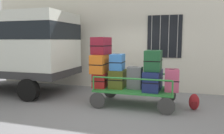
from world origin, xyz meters
TOP-DOWN VIEW (x-y plane):
  - ground_plane at (0.00, 0.00)m, footprint 40.00×40.00m
  - building_wall at (0.00, 2.24)m, footprint 12.00×0.38m
  - van at (-4.24, 0.55)m, footprint 4.63×2.17m
  - luggage_cart at (0.43, 0.08)m, footprint 2.28×1.25m
  - cart_railing at (0.43, 0.08)m, footprint 2.16×1.11m
  - suitcase_left_bottom at (-0.59, 0.05)m, footprint 0.42×0.68m
  - suitcase_left_middle at (-0.59, 0.06)m, footprint 0.43×0.99m
  - suitcase_left_top at (-0.59, 0.09)m, footprint 0.48×0.66m
  - suitcase_midleft_bottom at (-0.08, 0.08)m, footprint 0.44×0.63m
  - suitcase_midleft_middle at (-0.08, 0.04)m, footprint 0.39×0.54m
  - suitcase_center_bottom at (0.43, 0.08)m, footprint 0.43×0.32m
  - suitcase_midright_bottom at (0.94, 0.11)m, footprint 0.48×1.03m
  - suitcase_midright_middle at (0.94, 0.10)m, footprint 0.45×0.68m
  - suitcase_right_bottom at (1.44, 0.05)m, footprint 0.40×0.42m
  - backpack at (2.04, 0.11)m, footprint 0.27×0.22m

SIDE VIEW (x-z plane):
  - ground_plane at x=0.00m, z-range 0.00..0.00m
  - backpack at x=2.04m, z-range 0.00..0.44m
  - luggage_cart at x=0.43m, z-range 0.15..0.64m
  - suitcase_left_bottom at x=-0.59m, z-range 0.48..0.92m
  - suitcase_midleft_bottom at x=-0.08m, z-range 0.48..1.02m
  - suitcase_midright_bottom at x=0.94m, z-range 0.48..1.03m
  - suitcase_right_bottom at x=1.44m, z-range 0.49..1.09m
  - suitcase_center_bottom at x=0.43m, z-range 0.49..1.12m
  - cart_railing at x=0.43m, z-range 0.62..1.02m
  - suitcase_left_middle at x=-0.59m, z-range 0.92..1.45m
  - suitcase_midleft_middle at x=-0.08m, z-range 1.02..1.48m
  - suitcase_midright_middle at x=0.94m, z-range 1.03..1.59m
  - suitcase_left_top at x=-0.59m, z-range 1.45..1.96m
  - van at x=-4.24m, z-range 0.32..3.11m
  - building_wall at x=0.00m, z-range 0.00..5.00m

